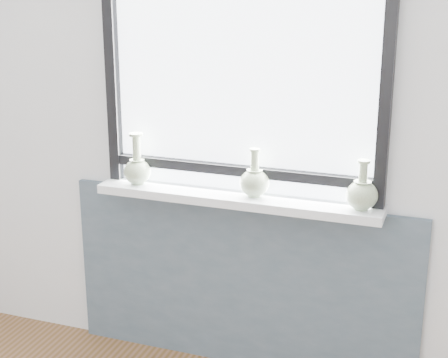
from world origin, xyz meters
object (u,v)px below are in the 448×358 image
(vase_a, at_px, (137,169))
(vase_b, at_px, (254,181))
(windowsill, at_px, (236,199))
(vase_c, at_px, (362,193))

(vase_a, bearing_deg, vase_b, 1.30)
(vase_a, distance_m, vase_b, 0.57)
(windowsill, xyz_separation_m, vase_b, (0.08, 0.01, 0.09))
(windowsill, height_order, vase_a, vase_a)
(vase_a, distance_m, vase_c, 1.05)
(windowsill, xyz_separation_m, vase_a, (-0.49, -0.00, 0.09))
(vase_c, bearing_deg, windowsill, 179.54)
(windowsill, xyz_separation_m, vase_c, (0.56, -0.00, 0.09))
(windowsill, bearing_deg, vase_c, -0.46)
(vase_b, bearing_deg, vase_a, -178.70)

